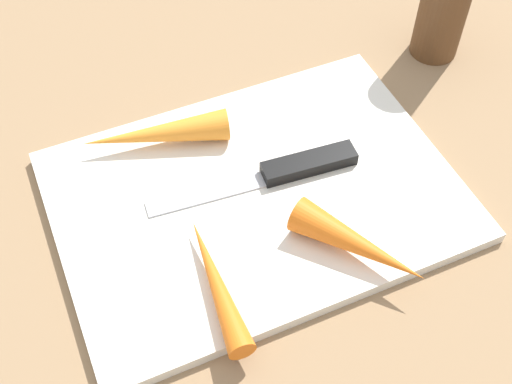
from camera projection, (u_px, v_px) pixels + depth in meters
name	position (u px, v px, depth m)	size (l,w,h in m)	color
ground_plane	(256.00, 200.00, 0.61)	(1.40, 1.40, 0.00)	#8C6D4C
cutting_board	(256.00, 196.00, 0.60)	(0.36, 0.26, 0.01)	silver
knife	(296.00, 167.00, 0.61)	(0.20, 0.04, 0.01)	#B7B7BC
carrot_longest	(156.00, 134.00, 0.62)	(0.03, 0.03, 0.14)	orange
carrot_medium	(216.00, 282.00, 0.53)	(0.02, 0.02, 0.13)	orange
carrot_shortest	(358.00, 245.00, 0.54)	(0.03, 0.03, 0.12)	orange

